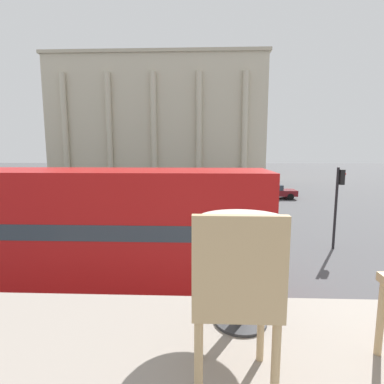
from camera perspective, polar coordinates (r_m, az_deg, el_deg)
double_decker_bus at (r=9.96m, az=-20.32°, el=-6.37°), size 11.47×2.63×4.09m
cafe_dining_table at (r=2.04m, az=9.53°, el=-10.28°), size 0.60×0.60×0.73m
cafe_chair_0 at (r=1.48m, az=8.33°, el=-18.52°), size 0.40×0.40×0.91m
plaza_building_left at (r=55.25m, az=-5.98°, el=13.44°), size 35.45×15.86×19.68m
traffic_light_near at (r=15.50m, az=26.07°, el=-0.74°), size 0.42×0.24×3.88m
traffic_light_mid at (r=20.79m, az=-16.32°, el=0.91°), size 0.42×0.24×3.35m
car_silver at (r=20.16m, az=-16.84°, el=-3.67°), size 4.20×1.93×1.35m
car_maroon at (r=29.83m, az=15.16°, el=0.15°), size 4.20×1.93×1.35m
pedestrian_blue at (r=34.66m, az=-5.21°, el=1.94°), size 0.32×0.32×1.70m
pedestrian_grey at (r=22.91m, az=8.12°, el=-1.25°), size 0.32×0.32×1.73m
pedestrian_yellow at (r=31.11m, az=15.97°, el=0.94°), size 0.32×0.32×1.69m
pedestrian_black at (r=15.46m, az=-14.30°, el=-5.93°), size 0.32×0.32×1.75m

